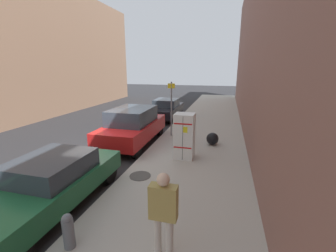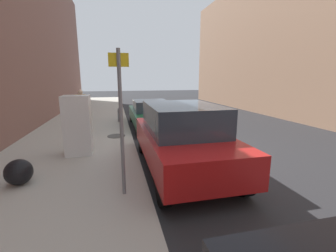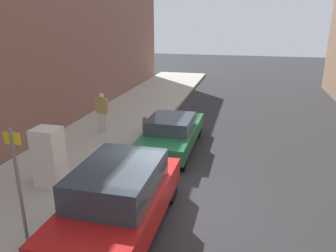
{
  "view_description": "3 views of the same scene",
  "coord_description": "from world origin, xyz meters",
  "px_view_note": "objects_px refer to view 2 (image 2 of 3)",
  "views": [
    {
      "loc": [
        -4.97,
        8.18,
        3.62
      ],
      "look_at": [
        -2.26,
        -2.15,
        0.84
      ],
      "focal_mm": 24.0,
      "sensor_mm": 36.0,
      "label": 1
    },
    {
      "loc": [
        -2.35,
        -7.06,
        2.41
      ],
      "look_at": [
        -0.75,
        -0.29,
        0.95
      ],
      "focal_mm": 24.0,
      "sensor_mm": 36.0,
      "label": 2
    },
    {
      "loc": [
        2.07,
        -7.82,
        4.93
      ],
      "look_at": [
        -0.4,
        2.19,
        1.54
      ],
      "focal_mm": 35.0,
      "sensor_mm": 36.0,
      "label": 3
    }
  ],
  "objects_px": {
    "pedestrian_walking_far": "(81,104)",
    "parked_suv_red": "(182,136)",
    "discarded_refrigerator": "(78,125)",
    "trash_bag": "(19,172)",
    "street_sign_post": "(121,117)",
    "fire_hydrant": "(120,114)",
    "parked_sedan_green": "(150,114)"
  },
  "relations": [
    {
      "from": "fire_hydrant",
      "to": "parked_sedan_green",
      "type": "xyz_separation_m",
      "value": [
        1.48,
        -1.17,
        0.17
      ]
    },
    {
      "from": "fire_hydrant",
      "to": "street_sign_post",
      "type": "bearing_deg",
      "value": -90.82
    },
    {
      "from": "parked_sedan_green",
      "to": "pedestrian_walking_far",
      "type": "bearing_deg",
      "value": 164.29
    },
    {
      "from": "pedestrian_walking_far",
      "to": "parked_suv_red",
      "type": "relative_size",
      "value": 0.38
    },
    {
      "from": "discarded_refrigerator",
      "to": "pedestrian_walking_far",
      "type": "bearing_deg",
      "value": 96.32
    },
    {
      "from": "fire_hydrant",
      "to": "parked_suv_red",
      "type": "relative_size",
      "value": 0.16
    },
    {
      "from": "fire_hydrant",
      "to": "parked_sedan_green",
      "type": "relative_size",
      "value": 0.16
    },
    {
      "from": "discarded_refrigerator",
      "to": "parked_suv_red",
      "type": "height_order",
      "value": "discarded_refrigerator"
    },
    {
      "from": "discarded_refrigerator",
      "to": "trash_bag",
      "type": "distance_m",
      "value": 2.2
    },
    {
      "from": "fire_hydrant",
      "to": "pedestrian_walking_far",
      "type": "bearing_deg",
      "value": -173.09
    },
    {
      "from": "street_sign_post",
      "to": "parked_suv_red",
      "type": "relative_size",
      "value": 0.61
    },
    {
      "from": "parked_suv_red",
      "to": "pedestrian_walking_far",
      "type": "bearing_deg",
      "value": 117.73
    },
    {
      "from": "discarded_refrigerator",
      "to": "parked_sedan_green",
      "type": "distance_m",
      "value": 4.85
    },
    {
      "from": "street_sign_post",
      "to": "fire_hydrant",
      "type": "height_order",
      "value": "street_sign_post"
    },
    {
      "from": "discarded_refrigerator",
      "to": "fire_hydrant",
      "type": "bearing_deg",
      "value": 75.43
    },
    {
      "from": "pedestrian_walking_far",
      "to": "fire_hydrant",
      "type": "bearing_deg",
      "value": -77.48
    },
    {
      "from": "pedestrian_walking_far",
      "to": "street_sign_post",
      "type": "bearing_deg",
      "value": -161.51
    },
    {
      "from": "discarded_refrigerator",
      "to": "trash_bag",
      "type": "bearing_deg",
      "value": -117.6
    },
    {
      "from": "discarded_refrigerator",
      "to": "fire_hydrant",
      "type": "height_order",
      "value": "discarded_refrigerator"
    },
    {
      "from": "discarded_refrigerator",
      "to": "pedestrian_walking_far",
      "type": "distance_m",
      "value": 4.92
    },
    {
      "from": "street_sign_post",
      "to": "fire_hydrant",
      "type": "xyz_separation_m",
      "value": [
        0.11,
        7.91,
        -1.17
      ]
    },
    {
      "from": "parked_suv_red",
      "to": "street_sign_post",
      "type": "bearing_deg",
      "value": -140.43
    },
    {
      "from": "fire_hydrant",
      "to": "parked_suv_red",
      "type": "height_order",
      "value": "parked_suv_red"
    },
    {
      "from": "street_sign_post",
      "to": "parked_sedan_green",
      "type": "distance_m",
      "value": 7.0
    },
    {
      "from": "fire_hydrant",
      "to": "trash_bag",
      "type": "xyz_separation_m",
      "value": [
        -2.31,
        -6.98,
        -0.1
      ]
    },
    {
      "from": "discarded_refrigerator",
      "to": "trash_bag",
      "type": "xyz_separation_m",
      "value": [
        -0.98,
        -1.87,
        -0.61
      ]
    },
    {
      "from": "pedestrian_walking_far",
      "to": "parked_sedan_green",
      "type": "bearing_deg",
      "value": -100.1
    },
    {
      "from": "fire_hydrant",
      "to": "trash_bag",
      "type": "height_order",
      "value": "fire_hydrant"
    },
    {
      "from": "discarded_refrigerator",
      "to": "trash_bag",
      "type": "relative_size",
      "value": 3.18
    },
    {
      "from": "trash_bag",
      "to": "parked_suv_red",
      "type": "distance_m",
      "value": 3.83
    },
    {
      "from": "discarded_refrigerator",
      "to": "pedestrian_walking_far",
      "type": "xyz_separation_m",
      "value": [
        -0.54,
        4.89,
        0.12
      ]
    },
    {
      "from": "discarded_refrigerator",
      "to": "parked_suv_red",
      "type": "xyz_separation_m",
      "value": [
        2.81,
        -1.48,
        -0.13
      ]
    }
  ]
}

